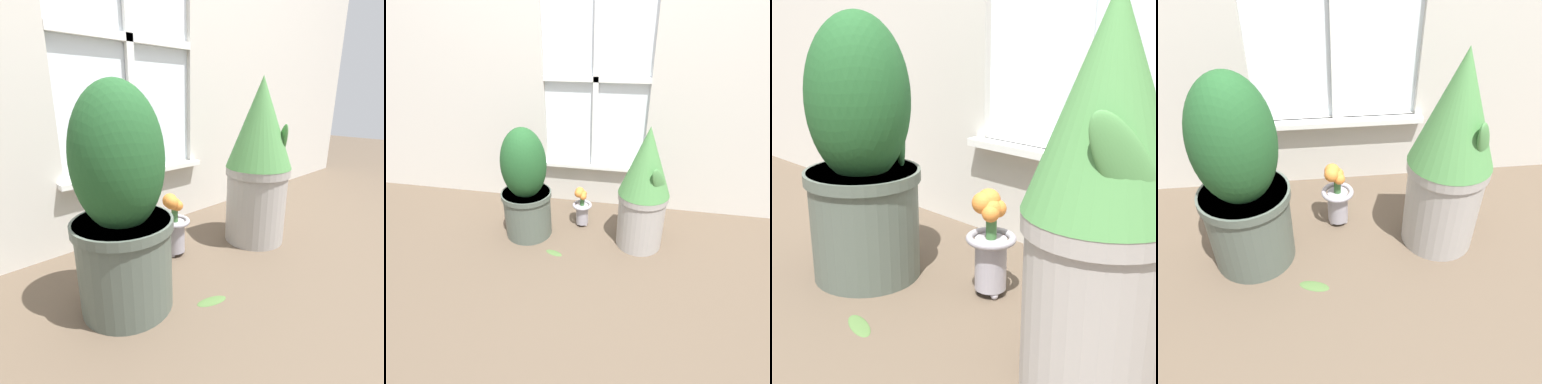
# 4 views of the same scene
# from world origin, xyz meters

# --- Properties ---
(ground_plane) EXTENTS (10.00, 10.00, 0.00)m
(ground_plane) POSITION_xyz_m (0.00, 0.00, 0.00)
(ground_plane) COLOR brown
(potted_plant_left) EXTENTS (0.32, 0.32, 0.73)m
(potted_plant_left) POSITION_xyz_m (-0.36, 0.15, 0.34)
(potted_plant_left) COLOR #4C564C
(potted_plant_left) RESTS_ON ground_plane
(potted_plant_right) EXTENTS (0.30, 0.30, 0.77)m
(potted_plant_right) POSITION_xyz_m (0.36, 0.17, 0.39)
(potted_plant_right) COLOR #9E9993
(potted_plant_right) RESTS_ON ground_plane
(flower_vase) EXTENTS (0.13, 0.13, 0.29)m
(flower_vase) POSITION_xyz_m (-0.03, 0.31, 0.16)
(flower_vase) COLOR #99939E
(flower_vase) RESTS_ON ground_plane
(fallen_leaf) EXTENTS (0.12, 0.08, 0.01)m
(fallen_leaf) POSITION_xyz_m (-0.14, -0.03, 0.00)
(fallen_leaf) COLOR #476633
(fallen_leaf) RESTS_ON ground_plane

